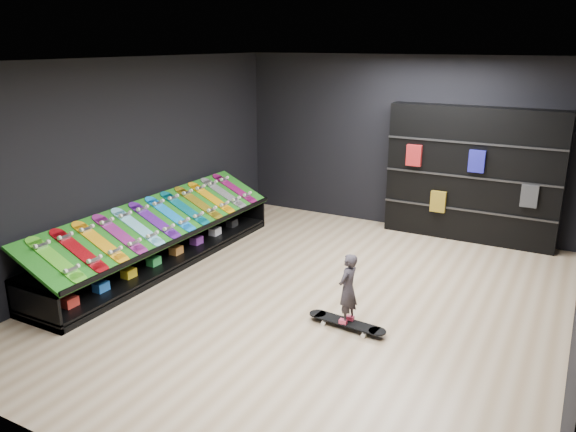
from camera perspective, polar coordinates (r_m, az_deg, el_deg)
The scene contains 22 objects.
floor at distance 7.39m, azimuth 2.69°, elevation -8.38°, with size 6.00×7.00×0.01m, color tan.
ceiling at distance 6.66m, azimuth 3.07°, elevation 15.54°, with size 6.00×7.00×0.01m, color white.
wall_back at distance 10.08m, azimuth 11.63°, elevation 7.24°, with size 6.00×0.02×3.00m, color black.
wall_front at distance 4.18m, azimuth -18.71°, elevation -7.75°, with size 6.00×0.02×3.00m, color black.
wall_left at distance 8.58m, azimuth -15.56°, elevation 5.23°, with size 0.02×7.00×3.00m, color black.
display_rack at distance 8.62m, azimuth -12.73°, elevation -3.16°, with size 0.90×4.50×0.50m, color black, non-canonical shape.
turf_ramp at distance 8.44m, azimuth -12.68°, elevation -0.29°, with size 1.00×4.50×0.04m, color #135C0E.
back_shelving at distance 9.70m, azimuth 18.18°, elevation 3.98°, with size 2.77×0.32×2.22m, color black.
floor_skateboard at distance 6.69m, azimuth 5.97°, elevation -10.91°, with size 0.98×0.22×0.09m, color black, non-canonical shape.
child at distance 6.56m, azimuth 6.05°, elevation -8.66°, with size 0.19×0.13×0.50m, color black.
display_board_0 at distance 7.20m, azimuth -22.53°, elevation -4.12°, with size 0.98×0.22×0.09m, color green, non-canonical shape.
display_board_1 at distance 7.40m, azimuth -20.48°, elevation -3.30°, with size 0.98×0.22×0.09m, color red, non-canonical shape.
display_board_2 at distance 7.61m, azimuth -18.55°, elevation -2.53°, with size 0.98×0.22×0.09m, color orange, non-canonical shape.
display_board_3 at distance 7.83m, azimuth -16.73°, elevation -1.79°, with size 0.98×0.22×0.09m, color #2626BF, non-canonical shape.
display_board_4 at distance 8.06m, azimuth -15.02°, elevation -1.10°, with size 0.98×0.22×0.09m, color #0CB2E5, non-canonical shape.
display_board_5 at distance 8.30m, azimuth -13.40°, elevation -0.44°, with size 0.98×0.22×0.09m, color purple, non-canonical shape.
display_board_6 at distance 8.55m, azimuth -11.87°, elevation 0.18°, with size 0.98×0.22×0.09m, color blue, non-canonical shape.
display_board_7 at distance 8.80m, azimuth -10.43°, elevation 0.76°, with size 0.98×0.22×0.09m, color #0C8C99, non-canonical shape.
display_board_8 at distance 9.06m, azimuth -9.07°, elevation 1.32°, with size 0.98×0.22×0.09m, color yellow, non-canonical shape.
display_board_9 at distance 9.33m, azimuth -7.79°, elevation 1.83°, with size 0.98×0.22×0.09m, color yellow, non-canonical shape.
display_board_10 at distance 9.60m, azimuth -6.58°, elevation 2.32°, with size 0.98×0.22×0.09m, color black, non-canonical shape.
display_board_11 at distance 9.87m, azimuth -5.43°, elevation 2.79°, with size 0.98×0.22×0.09m, color #E5198C, non-canonical shape.
Camera 1 is at (2.88, -6.01, 3.21)m, focal length 35.00 mm.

